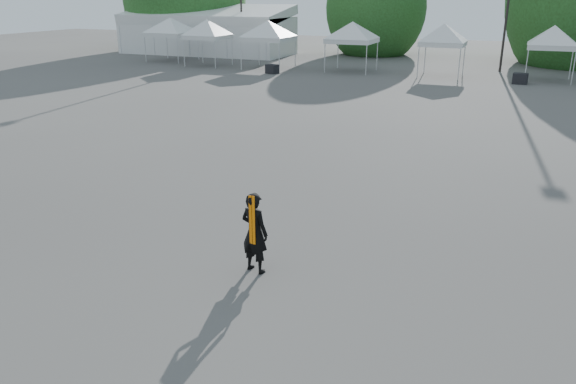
% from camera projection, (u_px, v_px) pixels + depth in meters
% --- Properties ---
extents(ground, '(120.00, 120.00, 0.00)m').
position_uv_depth(ground, '(269.00, 245.00, 12.13)').
color(ground, '#474442').
rests_on(ground, ground).
extents(marquee, '(15.00, 6.25, 4.23)m').
position_uv_depth(marquee, '(207.00, 31.00, 49.90)').
color(marquee, silver).
rests_on(marquee, ground).
extents(tree_far_w, '(4.80, 4.80, 7.30)m').
position_uv_depth(tree_far_w, '(185.00, 0.00, 53.10)').
color(tree_far_w, '#382314').
rests_on(tree_far_w, ground).
extents(tree_mid_w, '(4.16, 4.16, 6.33)m').
position_uv_depth(tree_mid_w, '(376.00, 8.00, 48.51)').
color(tree_mid_w, '#382314').
rests_on(tree_mid_w, ground).
extents(tent_a, '(4.51, 4.51, 3.88)m').
position_uv_depth(tent_a, '(170.00, 21.00, 44.08)').
color(tent_a, silver).
rests_on(tent_a, ground).
extents(tent_b, '(3.96, 3.96, 3.88)m').
position_uv_depth(tent_b, '(207.00, 23.00, 41.14)').
color(tent_b, silver).
rests_on(tent_b, ground).
extents(tent_c, '(4.44, 4.44, 3.88)m').
position_uv_depth(tent_c, '(268.00, 24.00, 39.62)').
color(tent_c, silver).
rests_on(tent_c, ground).
extents(tent_d, '(4.37, 4.37, 3.88)m').
position_uv_depth(tent_d, '(353.00, 26.00, 38.01)').
color(tent_d, silver).
rests_on(tent_d, ground).
extents(tent_e, '(3.88, 3.88, 3.88)m').
position_uv_depth(tent_e, '(444.00, 28.00, 35.67)').
color(tent_e, silver).
rests_on(tent_e, ground).
extents(tent_f, '(3.92, 3.92, 3.88)m').
position_uv_depth(tent_f, '(555.00, 30.00, 33.74)').
color(tent_f, silver).
rests_on(tent_f, ground).
extents(man, '(0.66, 0.51, 1.62)m').
position_uv_depth(man, '(255.00, 233.00, 10.72)').
color(man, black).
rests_on(man, ground).
extents(crate_west, '(0.93, 0.82, 0.60)m').
position_uv_depth(crate_west, '(272.00, 69.00, 37.89)').
color(crate_west, black).
rests_on(crate_west, ground).
extents(crate_mid, '(0.88, 0.71, 0.64)m').
position_uv_depth(crate_mid, '(520.00, 79.00, 33.51)').
color(crate_mid, black).
rests_on(crate_mid, ground).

